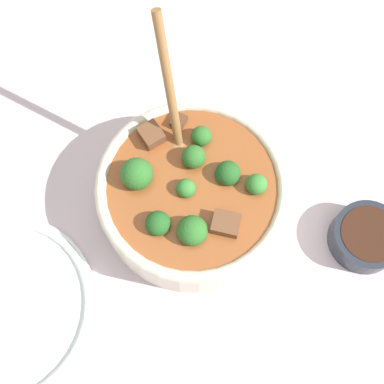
{
  "coord_description": "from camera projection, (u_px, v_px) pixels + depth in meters",
  "views": [
    {
      "loc": [
        -0.14,
        -0.18,
        0.67
      ],
      "look_at": [
        0.0,
        0.0,
        0.05
      ],
      "focal_mm": 45.0,
      "sensor_mm": 36.0,
      "label": 1
    }
  ],
  "objects": [
    {
      "name": "condiment_bowl",
      "position": [
        366.0,
        237.0,
        0.67
      ],
      "size": [
        0.1,
        0.1,
        0.04
      ],
      "color": "#232833",
      "rests_on": "ground_plane"
    },
    {
      "name": "stew_bowl",
      "position": [
        192.0,
        193.0,
        0.66
      ],
      "size": [
        0.26,
        0.27,
        0.25
      ],
      "color": "beige",
      "rests_on": "ground_plane"
    },
    {
      "name": "ground_plane",
      "position": [
        192.0,
        205.0,
        0.71
      ],
      "size": [
        4.0,
        4.0,
        0.0
      ],
      "primitive_type": "plane",
      "color": "silver"
    },
    {
      "name": "empty_plate",
      "position": [
        0.0,
        309.0,
        0.65
      ],
      "size": [
        0.26,
        0.26,
        0.02
      ],
      "color": "white",
      "rests_on": "ground_plane"
    }
  ]
}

